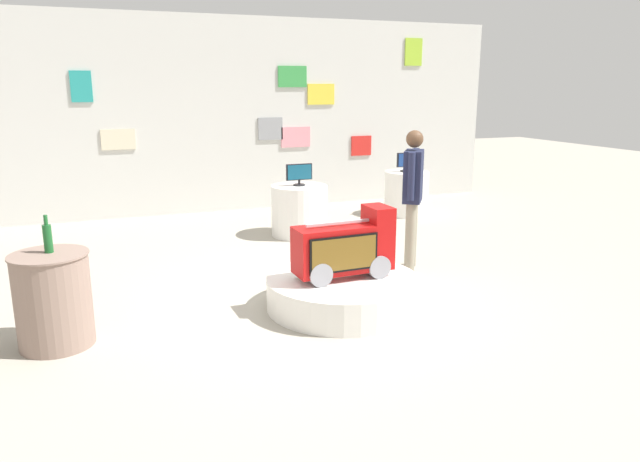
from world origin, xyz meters
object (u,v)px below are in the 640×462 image
Objects in this scene: side_table_round at (53,299)px; novelty_firetruck_tv at (345,250)px; tv_on_left_rear at (408,162)px; main_display_pedestal at (343,292)px; display_pedestal_left_rear at (406,193)px; bottle_on_side_table at (48,237)px; tv_on_center_rear at (299,174)px; shopper_browsing_near_truck at (413,189)px; display_pedestal_center_rear at (299,210)px.

novelty_firetruck_tv is at bearing -1.74° from side_table_round.
novelty_firetruck_tv is 2.58× the size of tv_on_left_rear.
side_table_round reaches higher than main_display_pedestal.
display_pedestal_left_rear is 6.38m from bottle_on_side_table.
tv_on_left_rear is 2.26m from tv_on_center_rear.
bottle_on_side_table is at bearing -168.56° from shopper_browsing_near_truck.
display_pedestal_left_rear is at bearing 53.06° from novelty_firetruck_tv.
shopper_browsing_near_truck is (-1.45, -2.69, 0.59)m from display_pedestal_left_rear.
novelty_firetruck_tv is 2.64m from bottle_on_side_table.
novelty_firetruck_tv is 4.50m from display_pedestal_left_rear.
novelty_firetruck_tv is 2.97m from display_pedestal_center_rear.
shopper_browsing_near_truck is (-1.45, -2.69, 0.07)m from tv_on_left_rear.
tv_on_left_rear is 6.35m from bottle_on_side_table.
tv_on_left_rear reaches higher than display_pedestal_center_rear.
bottle_on_side_table is (0.01, 0.04, 0.52)m from side_table_round.
tv_on_left_rear is (0.00, -0.00, 0.53)m from display_pedestal_left_rear.
tv_on_left_rear is 6.40m from side_table_round.
side_table_round is (-3.17, -2.83, 0.04)m from display_pedestal_center_rear.
tv_on_center_rear is (-2.15, -0.68, 0.02)m from tv_on_left_rear.
main_display_pedestal is 3.05m from tv_on_center_rear.
display_pedestal_left_rear reaches higher than main_display_pedestal.
bottle_on_side_table is (-3.17, -2.79, 0.57)m from display_pedestal_center_rear.
main_display_pedestal is 2.04× the size of display_pedestal_left_rear.
shopper_browsing_near_truck is at bearing 35.15° from main_display_pedestal.
side_table_round is (-2.61, 0.07, 0.26)m from main_display_pedestal.
shopper_browsing_near_truck is (1.25, 0.90, 0.37)m from novelty_firetruck_tv.
tv_on_center_rear is (0.55, 2.91, 0.32)m from novelty_firetruck_tv.
shopper_browsing_near_truck is (1.27, 0.90, 0.81)m from main_display_pedestal.
display_pedestal_center_rear is at bearing 79.35° from novelty_firetruck_tv.
shopper_browsing_near_truck is at bearing -70.63° from tv_on_center_rear.
side_table_round is 0.49× the size of shopper_browsing_near_truck.
novelty_firetruck_tv is at bearing -2.57° from bottle_on_side_table.
tv_on_center_rear is at bearing 41.70° from side_table_round.
novelty_firetruck_tv is 2.53× the size of tv_on_center_rear.
display_pedestal_left_rear is at bearing 52.83° from main_display_pedestal.
tv_on_left_rear is at bearing 33.37° from side_table_round.
shopper_browsing_near_truck reaches higher than novelty_firetruck_tv.
tv_on_left_rear is 1.20× the size of bottle_on_side_table.
side_table_round is (-3.17, -2.83, -0.50)m from tv_on_center_rear.
tv_on_left_rear is at bearing 53.03° from novelty_firetruck_tv.
bottle_on_side_table reaches higher than main_display_pedestal.
display_pedestal_left_rear is 0.53m from tv_on_left_rear.
novelty_firetruck_tv is (0.02, -0.01, 0.43)m from main_display_pedestal.
display_pedestal_center_rear is at bearing 89.09° from tv_on_center_rear.
shopper_browsing_near_truck is (0.71, -2.01, 0.05)m from tv_on_center_rear.
display_pedestal_center_rear is at bearing 109.33° from shopper_browsing_near_truck.
display_pedestal_left_rear is at bearing 61.71° from shopper_browsing_near_truck.
tv_on_center_rear reaches higher than main_display_pedestal.
main_display_pedestal is at bearing -127.20° from tv_on_left_rear.
bottle_on_side_table reaches higher than tv_on_center_rear.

